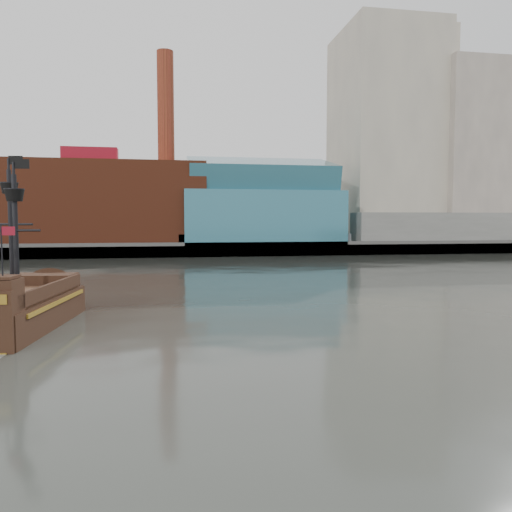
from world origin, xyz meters
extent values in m
plane|color=#282A25|center=(0.00, 0.00, 0.00)|extent=(400.00, 400.00, 0.00)
cube|color=slate|center=(0.00, 92.00, 1.00)|extent=(220.00, 60.00, 2.00)
cube|color=#4C4C49|center=(0.00, 62.50, 1.30)|extent=(220.00, 1.00, 2.60)
cube|color=maroon|center=(-22.00, 72.00, 9.50)|extent=(42.00, 18.00, 15.00)
cube|color=teal|center=(10.00, 70.00, 7.00)|extent=(30.00, 16.00, 10.00)
cube|color=#BFB69E|center=(40.00, 80.00, 25.00)|extent=(20.00, 22.00, 46.00)
cube|color=#AFA092|center=(58.00, 76.00, 21.00)|extent=(18.00, 18.00, 38.00)
cube|color=#BFB69E|center=(50.00, 97.00, 28.00)|extent=(24.00, 20.00, 52.00)
cube|color=slate|center=(48.00, 66.00, 5.00)|extent=(40.00, 6.00, 6.00)
cylinder|color=maroon|center=(-8.00, 74.00, 28.00)|extent=(3.20, 3.20, 22.00)
cube|color=teal|center=(10.00, 70.00, 15.00)|extent=(28.00, 14.94, 8.78)
cube|color=black|center=(-16.81, 5.71, 0.58)|extent=(6.19, 12.04, 2.50)
cube|color=#4D301C|center=(-16.81, 5.71, 1.97)|extent=(5.57, 10.84, 0.29)
cube|color=black|center=(-16.24, 10.29, 2.31)|extent=(4.34, 2.79, 0.96)
cylinder|color=black|center=(-17.40, 7.24, 5.86)|extent=(0.30, 0.30, 7.50)
cylinder|color=black|center=(-16.17, 3.89, 5.57)|extent=(0.30, 0.30, 6.92)
cone|color=black|center=(-17.40, 7.24, 8.46)|extent=(1.18, 1.18, 0.67)
cone|color=black|center=(-16.17, 3.89, 7.88)|extent=(1.18, 1.18, 0.67)
cube|color=black|center=(-16.97, 7.18, 10.19)|extent=(0.86, 0.14, 0.53)
cube|color=black|center=(-15.74, 3.84, 9.61)|extent=(0.86, 0.14, 0.53)
camera|label=1|loc=(-7.72, -25.94, 6.48)|focal=35.00mm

